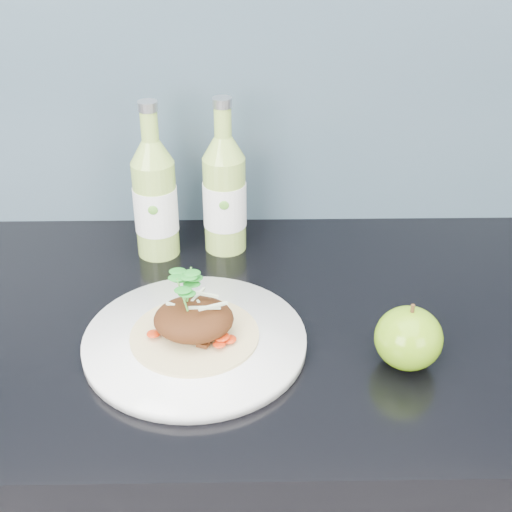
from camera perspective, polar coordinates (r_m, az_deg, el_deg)
The scene contains 6 objects.
subway_backsplash at distance 1.12m, azimuth -1.75°, elevation 19.22°, with size 4.00×0.02×0.70m, color #6C90A9.
dinner_plate at distance 0.93m, azimuth -4.90°, elevation -6.81°, with size 0.34×0.34×0.02m.
pork_taco at distance 0.91m, azimuth -5.01°, elevation -4.95°, with size 0.17×0.17×0.10m.
green_apple at distance 0.90m, azimuth 12.10°, elevation -6.44°, with size 0.09×0.09×0.09m.
cider_bottle_left at distance 1.10m, azimuth -8.07°, elevation 4.55°, with size 0.07×0.07×0.25m.
cider_bottle_right at distance 1.10m, azimuth -2.54°, elevation 4.96°, with size 0.08×0.08×0.25m.
Camera 1 is at (0.01, 0.89, 1.47)m, focal length 50.00 mm.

